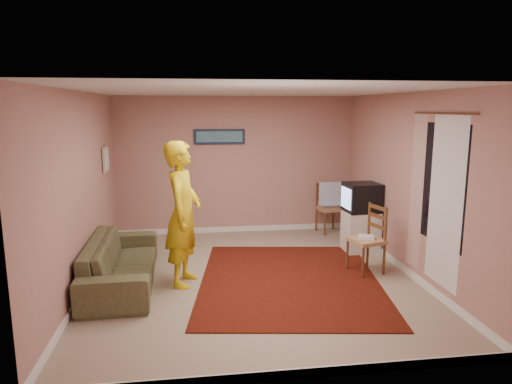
{
  "coord_description": "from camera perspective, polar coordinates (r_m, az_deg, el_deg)",
  "views": [
    {
      "loc": [
        -0.78,
        -6.1,
        2.38
      ],
      "look_at": [
        0.13,
        0.6,
        1.13
      ],
      "focal_mm": 32.0,
      "sensor_mm": 36.0,
      "label": 1
    }
  ],
  "objects": [
    {
      "name": "ground",
      "position": [
        6.6,
        -0.45,
        -10.67
      ],
      "size": [
        5.0,
        5.0,
        0.0
      ],
      "primitive_type": "plane",
      "color": "gray",
      "rests_on": "ground"
    },
    {
      "name": "wall_back",
      "position": [
        8.71,
        -2.57,
        3.34
      ],
      "size": [
        4.5,
        0.02,
        2.6
      ],
      "primitive_type": "cube",
      "color": "tan",
      "rests_on": "ground"
    },
    {
      "name": "wall_front",
      "position": [
        3.84,
        4.33,
        -5.91
      ],
      "size": [
        4.5,
        0.02,
        2.6
      ],
      "primitive_type": "cube",
      "color": "tan",
      "rests_on": "ground"
    },
    {
      "name": "wall_left",
      "position": [
        6.37,
        -20.97,
        0.0
      ],
      "size": [
        0.02,
        5.0,
        2.6
      ],
      "primitive_type": "cube",
      "color": "tan",
      "rests_on": "ground"
    },
    {
      "name": "wall_right",
      "position": [
        6.9,
        18.4,
        0.93
      ],
      "size": [
        0.02,
        5.0,
        2.6
      ],
      "primitive_type": "cube",
      "color": "tan",
      "rests_on": "ground"
    },
    {
      "name": "ceiling",
      "position": [
        6.16,
        -0.48,
        12.51
      ],
      "size": [
        4.5,
        5.0,
        0.02
      ],
      "primitive_type": "cube",
      "color": "silver",
      "rests_on": "wall_back"
    },
    {
      "name": "baseboard_back",
      "position": [
        8.94,
        -2.5,
        -4.64
      ],
      "size": [
        4.5,
        0.02,
        0.1
      ],
      "primitive_type": "cube",
      "color": "white",
      "rests_on": "ground"
    },
    {
      "name": "baseboard_front",
      "position": [
        4.37,
        4.06,
        -21.79
      ],
      "size": [
        4.5,
        0.02,
        0.1
      ],
      "primitive_type": "cube",
      "color": "white",
      "rests_on": "ground"
    },
    {
      "name": "baseboard_left",
      "position": [
        6.69,
        -20.17,
        -10.57
      ],
      "size": [
        0.02,
        5.0,
        0.1
      ],
      "primitive_type": "cube",
      "color": "white",
      "rests_on": "ground"
    },
    {
      "name": "baseboard_right",
      "position": [
        7.2,
        17.75,
        -8.93
      ],
      "size": [
        0.02,
        5.0,
        0.1
      ],
      "primitive_type": "cube",
      "color": "white",
      "rests_on": "ground"
    },
    {
      "name": "window",
      "position": [
        6.09,
        22.13,
        0.91
      ],
      "size": [
        0.01,
        1.1,
        1.5
      ],
      "primitive_type": "cube",
      "color": "black",
      "rests_on": "wall_right"
    },
    {
      "name": "curtain_sheer",
      "position": [
        5.99,
        22.59,
        -1.22
      ],
      "size": [
        0.01,
        0.75,
        2.1
      ],
      "primitive_type": "cube",
      "color": "white",
      "rests_on": "wall_right"
    },
    {
      "name": "curtain_floral",
      "position": [
        6.59,
        19.43,
        -0.01
      ],
      "size": [
        0.01,
        0.35,
        2.1
      ],
      "primitive_type": "cube",
      "color": "beige",
      "rests_on": "wall_right"
    },
    {
      "name": "curtain_rod",
      "position": [
        6.0,
        22.34,
        9.12
      ],
      "size": [
        0.02,
        1.4,
        0.02
      ],
      "primitive_type": "cylinder",
      "rotation": [
        1.57,
        0.0,
        0.0
      ],
      "color": "brown",
      "rests_on": "wall_right"
    },
    {
      "name": "picture_back",
      "position": [
        8.6,
        -4.58,
        6.91
      ],
      "size": [
        0.95,
        0.04,
        0.28
      ],
      "color": "#131B35",
      "rests_on": "wall_back"
    },
    {
      "name": "picture_left",
      "position": [
        7.88,
        -18.26,
        3.9
      ],
      "size": [
        0.04,
        0.38,
        0.42
      ],
      "color": "tan",
      "rests_on": "wall_left"
    },
    {
      "name": "area_rug",
      "position": [
        6.51,
        4.21,
        -10.92
      ],
      "size": [
        2.85,
        3.37,
        0.02
      ],
      "primitive_type": "cube",
      "rotation": [
        0.0,
        0.0,
        -0.14
      ],
      "color": "black",
      "rests_on": "ground"
    },
    {
      "name": "tv_cabinet",
      "position": [
        7.85,
        12.93,
        -4.83
      ],
      "size": [
        0.54,
        0.49,
        0.69
      ],
      "primitive_type": "cube",
      "color": "silver",
      "rests_on": "ground"
    },
    {
      "name": "crt_tv",
      "position": [
        7.72,
        13.06,
        -0.66
      ],
      "size": [
        0.58,
        0.52,
        0.47
      ],
      "rotation": [
        0.0,
        0.0,
        0.05
      ],
      "color": "black",
      "rests_on": "tv_cabinet"
    },
    {
      "name": "chair_a",
      "position": [
        8.88,
        9.17,
        -1.36
      ],
      "size": [
        0.51,
        0.49,
        0.52
      ],
      "rotation": [
        0.0,
        0.0,
        0.21
      ],
      "color": "tan",
      "rests_on": "ground"
    },
    {
      "name": "dvd_player",
      "position": [
        8.89,
        9.16,
        -1.74
      ],
      "size": [
        0.42,
        0.33,
        0.07
      ],
      "primitive_type": "cube",
      "rotation": [
        0.0,
        0.0,
        0.15
      ],
      "color": "#BBBBC0",
      "rests_on": "chair_a"
    },
    {
      "name": "blue_throw",
      "position": [
        8.84,
        9.21,
        -0.17
      ],
      "size": [
        0.42,
        0.05,
        0.44
      ],
      "primitive_type": "cube",
      "color": "#7F99CF",
      "rests_on": "chair_a"
    },
    {
      "name": "chair_b",
      "position": [
        6.82,
        13.65,
        -4.88
      ],
      "size": [
        0.53,
        0.55,
        0.54
      ],
      "rotation": [
        0.0,
        0.0,
        -1.31
      ],
      "color": "tan",
      "rests_on": "ground"
    },
    {
      "name": "game_console",
      "position": [
        6.84,
        13.62,
        -5.5
      ],
      "size": [
        0.25,
        0.21,
        0.05
      ],
      "primitive_type": "cube",
      "rotation": [
        0.0,
        0.0,
        -0.26
      ],
      "color": "white",
      "rests_on": "chair_b"
    },
    {
      "name": "sofa",
      "position": [
        6.54,
        -16.49,
        -8.35
      ],
      "size": [
        0.93,
        2.21,
        0.64
      ],
      "primitive_type": "imported",
      "rotation": [
        0.0,
        0.0,
        1.6
      ],
      "color": "brown",
      "rests_on": "ground"
    },
    {
      "name": "person",
      "position": [
        6.21,
        -9.1,
        -2.71
      ],
      "size": [
        0.63,
        0.81,
        1.96
      ],
      "primitive_type": "imported",
      "rotation": [
        0.0,
        0.0,
        1.33
      ],
      "color": "gold",
      "rests_on": "ground"
    }
  ]
}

